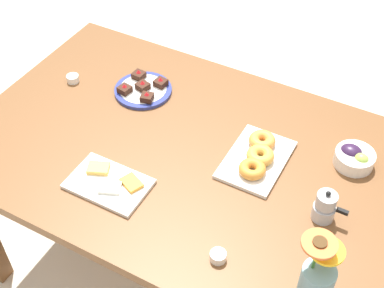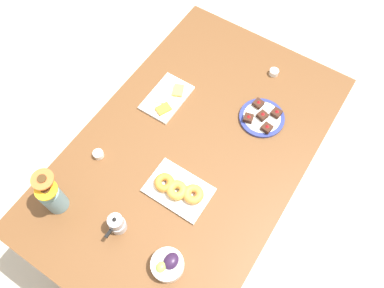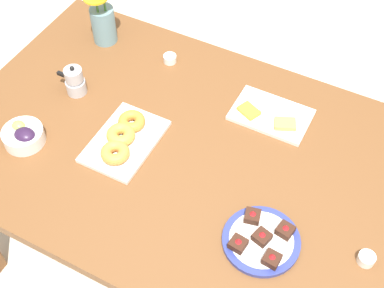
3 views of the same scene
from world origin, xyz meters
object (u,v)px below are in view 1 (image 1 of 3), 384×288
object	(u,v)px
jam_cup_honey	(73,78)
moka_pot	(325,207)
jam_cup_berry	(218,256)
flower_vase	(316,281)
dining_table	(192,169)
dessert_plate	(143,89)
croissant_platter	(257,157)
grape_bowl	(354,157)
cheese_platter	(109,183)

from	to	relation	value
jam_cup_honey	moka_pot	distance (m)	1.10
jam_cup_honey	jam_cup_berry	size ratio (longest dim) A/B	1.00
jam_cup_berry	flower_vase	size ratio (longest dim) A/B	0.19
dining_table	jam_cup_berry	size ratio (longest dim) A/B	33.33
dessert_plate	flower_vase	distance (m)	1.02
dining_table	croissant_platter	xyz separation A→B (m)	(0.21, 0.07, 0.11)
grape_bowl	moka_pot	world-z (taller)	moka_pot
flower_vase	moka_pot	world-z (taller)	flower_vase
cheese_platter	flower_vase	bearing A→B (deg)	-6.11
cheese_platter	dining_table	bearing A→B (deg)	57.32
croissant_platter	flower_vase	world-z (taller)	flower_vase
flower_vase	moka_pot	distance (m)	0.29
jam_cup_berry	dessert_plate	xyz separation A→B (m)	(-0.59, 0.54, -0.00)
jam_cup_honey	dessert_plate	world-z (taller)	dessert_plate
dining_table	jam_cup_honey	bearing A→B (deg)	168.72
jam_cup_honey	flower_vase	xyz separation A→B (m)	(1.15, -0.45, 0.07)
croissant_platter	flower_vase	bearing A→B (deg)	-50.25
grape_bowl	flower_vase	world-z (taller)	flower_vase
croissant_platter	flower_vase	distance (m)	0.53
moka_pot	dining_table	bearing A→B (deg)	173.71
cheese_platter	croissant_platter	size ratio (longest dim) A/B	0.93
jam_cup_berry	flower_vase	bearing A→B (deg)	1.54
cheese_platter	jam_cup_berry	world-z (taller)	cheese_platter
dining_table	croissant_platter	world-z (taller)	croissant_platter
jam_cup_honey	dessert_plate	xyz separation A→B (m)	(0.28, 0.08, -0.00)
flower_vase	moka_pot	size ratio (longest dim) A/B	2.16
dining_table	dessert_plate	xyz separation A→B (m)	(-0.32, 0.20, 0.10)
jam_cup_honey	flower_vase	distance (m)	1.24
dessert_plate	moka_pot	world-z (taller)	moka_pot
croissant_platter	jam_cup_berry	bearing A→B (deg)	-82.16
jam_cup_honey	dining_table	bearing A→B (deg)	-11.28
cheese_platter	jam_cup_honey	bearing A→B (deg)	139.08
dining_table	flower_vase	world-z (taller)	flower_vase
grape_bowl	dining_table	bearing A→B (deg)	-157.11
jam_cup_berry	flower_vase	xyz separation A→B (m)	(0.28, 0.01, 0.07)
cheese_platter	flower_vase	xyz separation A→B (m)	(0.71, -0.08, 0.08)
grape_bowl	croissant_platter	distance (m)	0.32
dining_table	cheese_platter	bearing A→B (deg)	-122.68
dining_table	dessert_plate	bearing A→B (deg)	148.51
jam_cup_honey	grape_bowl	bearing A→B (deg)	4.77
croissant_platter	jam_cup_berry	distance (m)	0.41
cheese_platter	moka_pot	xyz separation A→B (m)	(0.65, 0.20, 0.04)
cheese_platter	jam_cup_berry	size ratio (longest dim) A/B	5.42
jam_cup_honey	dessert_plate	size ratio (longest dim) A/B	0.22
dessert_plate	flower_vase	bearing A→B (deg)	-31.41
dining_table	flower_vase	distance (m)	0.66
grape_bowl	dessert_plate	world-z (taller)	grape_bowl
jam_cup_berry	flower_vase	distance (m)	0.29
dessert_plate	dining_table	bearing A→B (deg)	-31.49
dessert_plate	moka_pot	distance (m)	0.85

